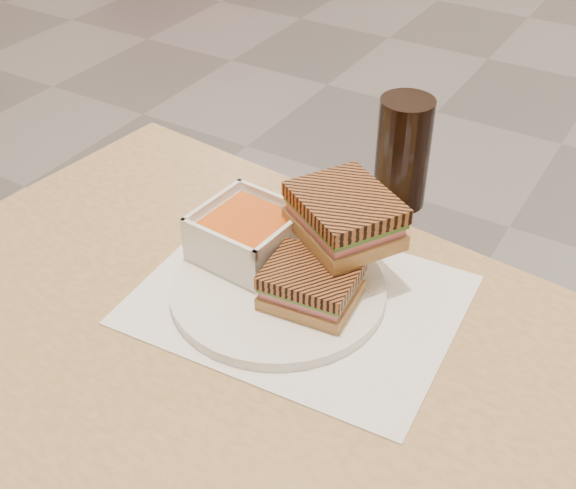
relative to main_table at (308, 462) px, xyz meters
The scene contains 7 objects.
main_table is the anchor object (origin of this frame).
tray_liner 0.20m from the main_table, 124.90° to the left, with size 0.41×0.33×0.00m.
plate 0.21m from the main_table, 133.25° to the left, with size 0.27×0.27×0.01m.
soup_bowl 0.30m from the main_table, 139.18° to the left, with size 0.13×0.13×0.06m.
panini_lower 0.21m from the main_table, 119.38° to the left, with size 0.12×0.10×0.05m.
panini_upper 0.30m from the main_table, 108.65° to the left, with size 0.17×0.16×0.06m.
cola_glass 0.46m from the main_table, 101.02° to the left, with size 0.08×0.08×0.17m.
Camera 1 is at (0.39, -2.63, 1.37)m, focal length 46.44 mm.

